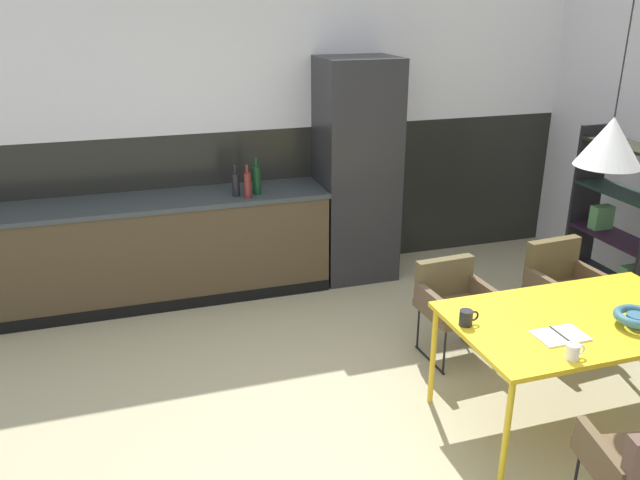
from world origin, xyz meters
name	(u,v)px	position (x,y,z in m)	size (l,w,h in m)	color
ground_plane	(381,454)	(0.00, 0.00, 0.00)	(8.23, 8.23, 0.00)	tan
back_wall_splashback_dark	(267,201)	(0.00, 2.89, 0.70)	(6.33, 0.12, 1.39)	black
back_wall_panel_upper	(262,49)	(0.00, 2.89, 2.09)	(6.33, 0.12, 1.39)	silver
kitchen_counter	(130,253)	(-1.31, 2.53, 0.46)	(3.45, 0.63, 0.92)	#433522
refrigerator_column	(356,171)	(0.77, 2.53, 1.02)	(0.68, 0.60, 2.04)	#232326
dining_table	(580,324)	(1.25, -0.03, 0.68)	(1.56, 0.92, 0.72)	gold
armchair_far_side	(561,279)	(1.83, 0.88, 0.50)	(0.52, 0.50, 0.78)	brown
armchair_head_of_table	(452,296)	(0.93, 0.92, 0.47)	(0.51, 0.49, 0.71)	brown
fruit_bowl	(637,317)	(1.49, -0.22, 0.78)	(0.26, 0.26, 0.09)	#33607F
open_book	(560,336)	(0.99, -0.19, 0.73)	(0.29, 0.20, 0.02)	white
mug_tall_blue	(467,318)	(0.55, 0.09, 0.77)	(0.12, 0.08, 0.09)	black
mug_glass_clear	(573,351)	(0.90, -0.41, 0.77)	(0.12, 0.07, 0.09)	white
bottle_spice_small	(257,179)	(-0.19, 2.42, 1.05)	(0.07, 0.07, 0.33)	#0F3319
bottle_wine_green	(236,184)	(-0.37, 2.41, 1.03)	(0.07, 0.07, 0.28)	black
bottle_oil_tall	(248,184)	(-0.29, 2.34, 1.03)	(0.06, 0.06, 0.28)	maroon
open_shelf_unit	(618,223)	(2.60, 1.21, 0.76)	(0.30, 0.86, 1.51)	black
pendant_lamp_over_table_near	(611,142)	(1.25, -0.04, 1.79)	(0.35, 0.35, 1.08)	black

